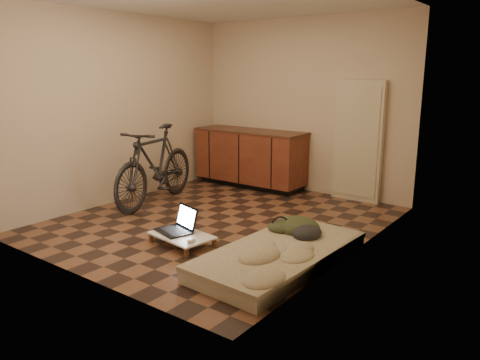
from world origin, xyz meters
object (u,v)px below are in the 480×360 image
Objects in this scene: bicycle at (155,162)px; laptop at (178,227)px; futon at (279,256)px; lap_desk at (182,236)px.

laptop is (1.28, -0.89, -0.44)m from bicycle.
futon is 1.23m from laptop.
lap_desk is (1.39, -0.95, -0.50)m from bicycle.
bicycle is 3.99× the size of laptop.
lap_desk is 0.14m from laptop.
laptop is (-0.11, 0.05, 0.07)m from lap_desk.
futon is at bearing 22.84° from laptop.
bicycle is 0.97× the size of futon.
futon is 1.13m from lap_desk.
bicycle is 2.66m from futon.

